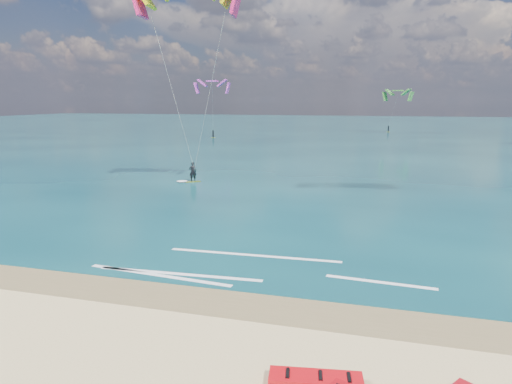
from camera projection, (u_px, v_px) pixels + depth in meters
ground at (329, 165)px, 51.74m from camera, size 320.00×320.00×0.00m
wet_sand_strip at (219, 301)px, 16.74m from camera, size 320.00×2.40×0.01m
sea at (357, 130)px, 112.28m from camera, size 320.00×200.00×0.04m
kitesurfer_main at (190, 79)px, 36.49m from camera, size 8.61×6.82×16.95m
shoreline_foam at (230, 269)px, 19.80m from camera, size 14.54×4.14×0.01m
distant_kites at (393, 111)px, 81.88m from camera, size 65.66×29.70×11.75m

